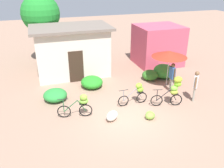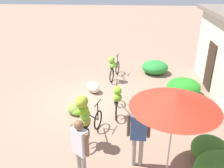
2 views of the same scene
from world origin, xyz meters
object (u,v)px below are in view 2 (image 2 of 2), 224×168
Objects in this scene: bicycle_center_loaded at (86,115)px; person_bystander at (80,145)px; person_vendor at (139,131)px; bicycle_near_pile at (117,98)px; banana_pile_on_ground at (75,110)px; market_umbrella at (175,100)px; bicycle_leftmost at (113,66)px; produce_sack at (93,87)px.

person_bystander is (1.37, 0.12, 0.07)m from bicycle_center_loaded.
bicycle_center_loaded is 0.94× the size of person_vendor.
bicycle_center_loaded is (1.67, -0.79, 0.31)m from bicycle_near_pile.
person_vendor is at bearing 42.42° from banana_pile_on_ground.
market_umbrella reaches higher than person_vendor.
bicycle_near_pile is at bearing 6.48° from bicycle_leftmost.
produce_sack is at bearing -174.87° from bicycle_center_loaded.
bicycle_near_pile is 1.00× the size of bicycle_center_loaded.
market_umbrella is 6.05m from bicycle_leftmost.
bicycle_leftmost is at bearing -173.52° from bicycle_near_pile.
banana_pile_on_ground is 1.81m from produce_sack.
bicycle_near_pile is 2.35× the size of produce_sack.
person_vendor is at bearing 15.22° from bicycle_near_pile.
market_umbrella reaches higher than banana_pile_on_ground.
bicycle_leftmost is 1.60m from produce_sack.
bicycle_center_loaded is (-0.93, -2.21, -1.07)m from market_umbrella.
bicycle_center_loaded reaches higher than bicycle_near_pile.
person_bystander reaches higher than bicycle_near_pile.
market_umbrella is at bearing 17.39° from bicycle_leftmost.
person_bystander reaches higher than bicycle_leftmost.
bicycle_near_pile is 0.94× the size of person_vendor.
market_umbrella is 3.18× the size of produce_sack.
bicycle_near_pile is 1.87m from bicycle_center_loaded.
bicycle_near_pile is at bearing 167.49° from person_bystander.
banana_pile_on_ground is at bearing -156.02° from bicycle_center_loaded.
banana_pile_on_ground is 0.93× the size of produce_sack.
produce_sack is (-3.37, -0.30, -0.76)m from bicycle_center_loaded.
bicycle_leftmost is at bearing 150.67° from produce_sack.
bicycle_near_pile is (3.03, 0.34, -0.02)m from bicycle_leftmost.
market_umbrella reaches higher than bicycle_near_pile.
person_bystander is (0.44, -2.09, -1.00)m from market_umbrella.
person_bystander is at bearing 4.92° from bicycle_center_loaded.
banana_pile_on_ground is at bearing -137.58° from person_vendor.
produce_sack is (1.33, -0.75, -0.47)m from bicycle_leftmost.
person_vendor reaches higher than bicycle_center_loaded.
bicycle_leftmost is 4.73m from bicycle_center_loaded.
person_bystander is at bearing 5.07° from produce_sack.
market_umbrella is 4.31m from banana_pile_on_ground.
bicycle_near_pile reaches higher than banana_pile_on_ground.
produce_sack is (-1.70, -1.09, -0.45)m from bicycle_near_pile.
person_vendor is at bearing 114.44° from person_bystander.
produce_sack is (-4.29, -2.51, -1.83)m from market_umbrella.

